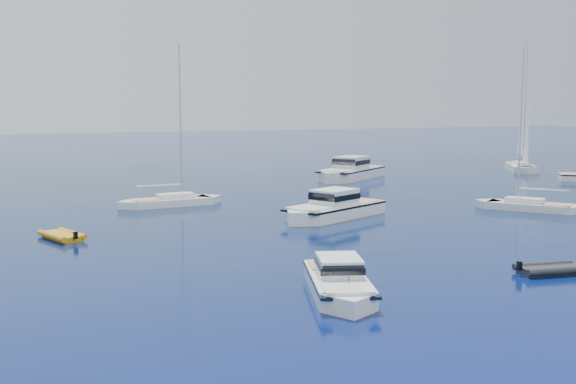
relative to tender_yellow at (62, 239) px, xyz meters
name	(u,v)px	position (x,y,z in m)	size (l,w,h in m)	color
ground	(489,288)	(17.17, -21.26, 0.00)	(400.00, 400.00, 0.00)	navy
motor_cruiser_left	(339,294)	(10.18, -19.24, 0.00)	(2.58, 8.45, 2.22)	silver
motor_cruiser_centre	(333,218)	(20.13, 0.35, 0.00)	(3.33, 10.90, 2.86)	white
motor_cruiser_distant	(350,179)	(35.38, 24.94, 0.00)	(3.99, 13.05, 3.43)	silver
sailboat_mid_r	(529,210)	(36.88, -2.83, 0.00)	(2.47, 9.48, 13.94)	silver
sailboat_centre	(171,206)	(10.42, 12.01, 0.00)	(2.56, 9.85, 14.48)	white
sailboat_sails_far	(521,170)	(61.86, 25.44, 0.00)	(3.09, 11.90, 17.49)	silver
tender_yellow	(62,239)	(0.00, 0.00, 0.00)	(2.13, 3.94, 0.95)	orange
tender_grey_near	(550,273)	(22.06, -20.19, 0.00)	(1.99, 3.62, 0.95)	black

